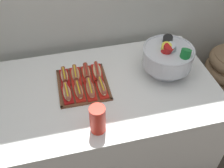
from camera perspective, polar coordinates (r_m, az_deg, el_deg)
The scene contains 14 objects.
ground_plane at distance 2.37m, azimuth -1.47°, elevation -13.76°, with size 10.00×10.00×0.00m, color #4C4238.
buffet_table at distance 2.05m, azimuth -1.67°, elevation -7.86°, with size 1.53×0.90×0.75m.
floor_vase at distance 2.66m, azimuth 22.72°, elevation 0.19°, with size 0.48×0.48×1.19m.
serving_tray at distance 1.81m, azimuth -6.17°, elevation -0.17°, with size 0.34×0.37×0.01m.
hot_dog_0 at distance 1.72m, azimuth -9.54°, elevation -1.87°, with size 0.07×0.17×0.06m.
hot_dog_1 at distance 1.72m, azimuth -7.08°, elevation -1.45°, with size 0.07×0.16×0.06m.
hot_dog_2 at distance 1.73m, azimuth -4.62°, elevation -1.06°, with size 0.06×0.18×0.06m.
hot_dog_3 at distance 1.74m, azimuth -2.19°, elevation -0.67°, with size 0.06×0.18×0.06m.
hot_dog_4 at distance 1.84m, azimuth -10.07°, elevation 1.68°, with size 0.06×0.16×0.06m.
hot_dog_5 at distance 1.85m, azimuth -7.77°, elevation 2.05°, with size 0.07×0.17×0.06m.
hot_dog_6 at distance 1.85m, azimuth -5.48°, elevation 2.46°, with size 0.07×0.17×0.06m.
hot_dog_7 at distance 1.86m, azimuth -3.19°, elevation 2.72°, with size 0.08×0.18×0.06m.
punch_bowl at distance 1.85m, azimuth 11.80°, elevation 5.81°, with size 0.35×0.35×0.26m.
cup_stack at distance 1.49m, azimuth -3.07°, elevation -7.51°, with size 0.09×0.09×0.18m.
Camera 1 is at (-0.25, -1.25, 2.00)m, focal length 43.04 mm.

